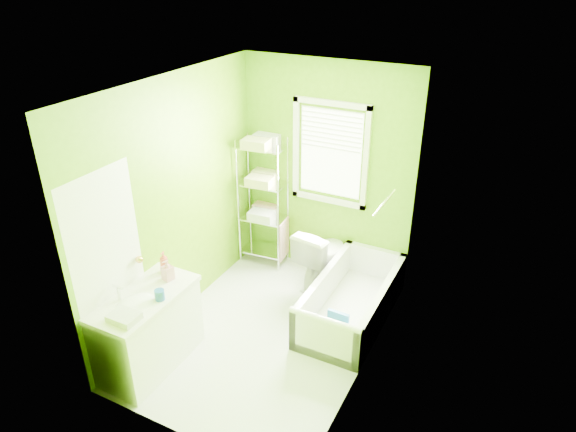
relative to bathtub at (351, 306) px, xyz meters
The scene contains 9 objects.
ground 0.94m from the bathtub, 137.36° to the right, with size 2.90×2.90×0.00m, color silver.
room_envelope 1.66m from the bathtub, 137.36° to the right, with size 2.14×2.94×2.62m.
window 1.77m from the bathtub, 128.33° to the left, with size 0.92×0.05×1.22m.
door 2.51m from the bathtub, 136.62° to the right, with size 0.09×0.80×2.00m.
right_wall_decor 1.37m from the bathtub, 61.24° to the right, with size 0.04×1.48×1.17m.
bathtub is the anchor object (origin of this frame).
toilet 0.77m from the bathtub, 138.86° to the left, with size 0.43×0.75×0.77m, color white.
vanity 2.14m from the bathtub, 134.06° to the right, with size 0.54×1.05×1.02m.
wire_shelf_unit 1.78m from the bathtub, 155.58° to the left, with size 0.59×0.47×1.68m.
Camera 1 is at (2.12, -3.71, 3.56)m, focal length 32.00 mm.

